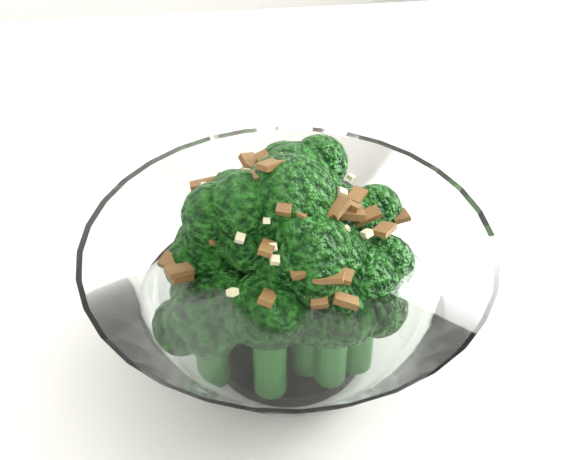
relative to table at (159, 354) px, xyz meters
name	(u,v)px	position (x,y,z in m)	size (l,w,h in m)	color
table	(159,354)	(0.00, 0.00, 0.00)	(1.40, 1.15, 0.75)	white
broccoli_dish	(288,282)	(0.06, -0.09, 0.13)	(0.24, 0.24, 0.15)	white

